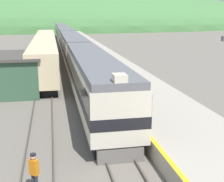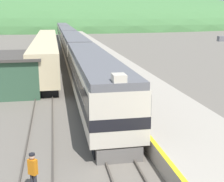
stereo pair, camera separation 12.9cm
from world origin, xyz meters
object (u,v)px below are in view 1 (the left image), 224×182
carriage_fourth (61,30)px  siding_train (45,50)px  carriage_second (73,48)px  track_worker (34,171)px  express_train_lead_car (93,78)px  carriage_third (65,36)px

carriage_fourth → siding_train: carriage_fourth is taller
carriage_second → track_worker: bearing=-96.6°
express_train_lead_car → carriage_fourth: (0.00, 69.79, -0.01)m
carriage_second → carriage_third: same height
express_train_lead_car → carriage_third: express_train_lead_car is taller
carriage_second → siding_train: carriage_second is taller
express_train_lead_car → siding_train: bearing=100.5°
carriage_fourth → track_worker: 81.86m
carriage_fourth → carriage_second: bearing=-90.0°
carriage_second → carriage_third: bearing=90.0°
carriage_third → carriage_fourth: size_ratio=1.00×
carriage_fourth → track_worker: (-4.02, -81.75, -1.20)m
express_train_lead_car → carriage_fourth: size_ratio=0.92×
express_train_lead_car → track_worker: (-4.02, -11.96, -1.21)m
carriage_third → track_worker: (-4.02, -58.25, -1.20)m
siding_train → track_worker: bearing=-90.1°
carriage_third → express_train_lead_car: bearing=-90.0°
express_train_lead_car → siding_train: 21.85m
carriage_third → track_worker: bearing=-93.9°
carriage_second → track_worker: carriage_second is taller
track_worker → siding_train: bearing=89.9°
express_train_lead_car → carriage_third: 46.29m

